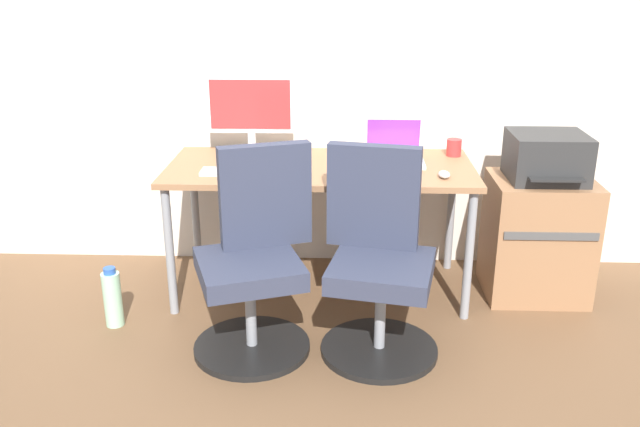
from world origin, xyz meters
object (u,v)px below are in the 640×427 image
office_chair_left (255,262)px  water_bottle_on_floor (113,298)px  coffee_mug (454,148)px  office_chair_right (378,263)px  side_cabinet (537,237)px  desktop_monitor (251,109)px  open_laptop (394,151)px  printer (547,157)px

office_chair_left → water_bottle_on_floor: 0.80m
office_chair_left → coffee_mug: 1.32m
office_chair_left → office_chair_right: size_ratio=1.00×
side_cabinet → coffee_mug: size_ratio=7.04×
office_chair_right → desktop_monitor: size_ratio=1.96×
office_chair_right → side_cabinet: 1.06m
office_chair_left → open_laptop: (0.66, 0.68, 0.34)m
printer → coffee_mug: (-0.44, 0.22, -0.01)m
side_cabinet → open_laptop: (-0.77, 0.09, 0.44)m
water_bottle_on_floor → coffee_mug: (1.73, 0.65, 0.61)m
side_cabinet → water_bottle_on_floor: bearing=-168.6°
office_chair_left → coffee_mug: bearing=39.0°
water_bottle_on_floor → desktop_monitor: (0.63, 0.65, 0.81)m
office_chair_right → side_cabinet: size_ratio=1.45×
office_chair_right → side_cabinet: (0.88, 0.59, -0.10)m
office_chair_right → coffee_mug: bearing=61.4°
office_chair_right → water_bottle_on_floor: 1.33m
side_cabinet → open_laptop: open_laptop is taller
office_chair_left → printer: office_chair_left is taller
office_chair_right → printer: bearing=33.8°
side_cabinet → water_bottle_on_floor: (-2.17, -0.44, -0.18)m
side_cabinet → open_laptop: size_ratio=2.09×
desktop_monitor → coffee_mug: desktop_monitor is taller
water_bottle_on_floor → open_laptop: size_ratio=1.00×
coffee_mug → side_cabinet: bearing=-26.1°
printer → water_bottle_on_floor: size_ratio=1.29×
office_chair_left → open_laptop: 1.01m
coffee_mug → office_chair_right: bearing=-118.6°
coffee_mug → water_bottle_on_floor: bearing=-159.3°
office_chair_right → desktop_monitor: (-0.67, 0.80, 0.54)m
office_chair_left → desktop_monitor: 0.97m
water_bottle_on_floor → desktop_monitor: size_ratio=0.65×
office_chair_right → open_laptop: size_ratio=3.03×
open_laptop → coffee_mug: bearing=20.2°
printer → desktop_monitor: 1.57m
water_bottle_on_floor → office_chair_left: bearing=-11.5°
office_chair_right → desktop_monitor: 1.17m
water_bottle_on_floor → side_cabinet: bearing=11.4°
desktop_monitor → office_chair_right: bearing=-50.2°
printer → water_bottle_on_floor: bearing=-168.6°
desktop_monitor → open_laptop: (0.77, -0.12, -0.19)m
open_laptop → coffee_mug: (0.33, 0.12, -0.01)m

